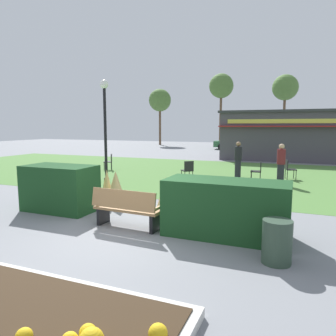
{
  "coord_description": "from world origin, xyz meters",
  "views": [
    {
      "loc": [
        3.52,
        -5.97,
        2.42
      ],
      "look_at": [
        -0.06,
        2.82,
        1.16
      ],
      "focal_mm": 33.94,
      "sensor_mm": 36.0,
      "label": 1
    }
  ],
  "objects_px": {
    "cafe_chair_center": "(289,168)",
    "cafe_chair_north": "(110,160)",
    "person_strolling": "(238,159)",
    "lamppost_mid": "(105,119)",
    "parked_car_west_slot": "(235,143)",
    "park_bench": "(127,208)",
    "cafe_chair_west": "(258,170)",
    "tree_center_bg": "(160,101)",
    "tree_right_bg": "(285,88)",
    "food_kiosk": "(302,135)",
    "tree_left_bg": "(221,87)",
    "cafe_chair_east": "(188,169)",
    "trash_bin": "(277,242)",
    "parked_car_center_slot": "(287,144)",
    "person_standing": "(281,164)"
  },
  "relations": [
    {
      "from": "cafe_chair_center",
      "to": "cafe_chair_north",
      "type": "xyz_separation_m",
      "value": [
        -9.26,
        -0.4,
        0.0
      ]
    },
    {
      "from": "cafe_chair_north",
      "to": "person_strolling",
      "type": "xyz_separation_m",
      "value": [
        7.04,
        -0.01,
        0.33
      ]
    },
    {
      "from": "lamppost_mid",
      "to": "parked_car_west_slot",
      "type": "bearing_deg",
      "value": 85.89
    },
    {
      "from": "park_bench",
      "to": "cafe_chair_west",
      "type": "distance_m",
      "value": 8.01
    },
    {
      "from": "park_bench",
      "to": "tree_center_bg",
      "type": "relative_size",
      "value": 0.25
    },
    {
      "from": "park_bench",
      "to": "tree_right_bg",
      "type": "bearing_deg",
      "value": 86.11
    },
    {
      "from": "food_kiosk",
      "to": "tree_left_bg",
      "type": "height_order",
      "value": "tree_left_bg"
    },
    {
      "from": "lamppost_mid",
      "to": "cafe_chair_east",
      "type": "xyz_separation_m",
      "value": [
        3.11,
        1.71,
        -2.18
      ]
    },
    {
      "from": "food_kiosk",
      "to": "tree_right_bg",
      "type": "xyz_separation_m",
      "value": [
        -1.84,
        13.55,
        4.78
      ]
    },
    {
      "from": "person_strolling",
      "to": "trash_bin",
      "type": "bearing_deg",
      "value": 4.17
    },
    {
      "from": "park_bench",
      "to": "tree_left_bg",
      "type": "height_order",
      "value": "tree_left_bg"
    },
    {
      "from": "cafe_chair_center",
      "to": "person_strolling",
      "type": "height_order",
      "value": "person_strolling"
    },
    {
      "from": "cafe_chair_north",
      "to": "tree_right_bg",
      "type": "distance_m",
      "value": 25.11
    },
    {
      "from": "food_kiosk",
      "to": "parked_car_center_slot",
      "type": "bearing_deg",
      "value": 98.17
    },
    {
      "from": "person_standing",
      "to": "tree_center_bg",
      "type": "xyz_separation_m",
      "value": [
        -15.73,
        23.56,
        4.71
      ]
    },
    {
      "from": "cafe_chair_north",
      "to": "parked_car_west_slot",
      "type": "relative_size",
      "value": 0.2
    },
    {
      "from": "person_standing",
      "to": "tree_center_bg",
      "type": "height_order",
      "value": "tree_center_bg"
    },
    {
      "from": "lamppost_mid",
      "to": "tree_right_bg",
      "type": "distance_m",
      "value": 27.39
    },
    {
      "from": "lamppost_mid",
      "to": "tree_left_bg",
      "type": "xyz_separation_m",
      "value": [
        -0.94,
        25.67,
        4.21
      ]
    },
    {
      "from": "tree_center_bg",
      "to": "lamppost_mid",
      "type": "bearing_deg",
      "value": -71.26
    },
    {
      "from": "park_bench",
      "to": "trash_bin",
      "type": "relative_size",
      "value": 2.2
    },
    {
      "from": "food_kiosk",
      "to": "cafe_chair_east",
      "type": "xyz_separation_m",
      "value": [
        -4.74,
        -11.19,
        -1.22
      ]
    },
    {
      "from": "food_kiosk",
      "to": "parked_car_west_slot",
      "type": "relative_size",
      "value": 2.57
    },
    {
      "from": "park_bench",
      "to": "parked_car_west_slot",
      "type": "relative_size",
      "value": 0.4
    },
    {
      "from": "food_kiosk",
      "to": "park_bench",
      "type": "bearing_deg",
      "value": -102.51
    },
    {
      "from": "tree_right_bg",
      "to": "cafe_chair_center",
      "type": "bearing_deg",
      "value": -86.9
    },
    {
      "from": "person_standing",
      "to": "tree_center_bg",
      "type": "bearing_deg",
      "value": 13.73
    },
    {
      "from": "park_bench",
      "to": "person_strolling",
      "type": "height_order",
      "value": "person_strolling"
    },
    {
      "from": "food_kiosk",
      "to": "tree_left_bg",
      "type": "relative_size",
      "value": 1.33
    },
    {
      "from": "cafe_chair_north",
      "to": "tree_left_bg",
      "type": "xyz_separation_m",
      "value": [
        1.09,
        22.24,
        6.39
      ]
    },
    {
      "from": "parked_car_center_slot",
      "to": "lamppost_mid",
      "type": "bearing_deg",
      "value": -107.13
    },
    {
      "from": "lamppost_mid",
      "to": "person_strolling",
      "type": "bearing_deg",
      "value": 34.36
    },
    {
      "from": "park_bench",
      "to": "person_strolling",
      "type": "xyz_separation_m",
      "value": [
        1.14,
        8.5,
        0.38
      ]
    },
    {
      "from": "food_kiosk",
      "to": "person_standing",
      "type": "xyz_separation_m",
      "value": [
        -0.9,
        -10.58,
        -0.89
      ]
    },
    {
      "from": "cafe_chair_east",
      "to": "tree_right_bg",
      "type": "bearing_deg",
      "value": 83.32
    },
    {
      "from": "cafe_chair_east",
      "to": "tree_center_bg",
      "type": "height_order",
      "value": "tree_center_bg"
    },
    {
      "from": "cafe_chair_north",
      "to": "cafe_chair_center",
      "type": "bearing_deg",
      "value": 2.49
    },
    {
      "from": "lamppost_mid",
      "to": "cafe_chair_north",
      "type": "distance_m",
      "value": 4.54
    },
    {
      "from": "lamppost_mid",
      "to": "cafe_chair_west",
      "type": "xyz_separation_m",
      "value": [
        6.01,
        2.64,
        -2.18
      ]
    },
    {
      "from": "cafe_chair_east",
      "to": "parked_car_west_slot",
      "type": "xyz_separation_m",
      "value": [
        -1.57,
        19.77,
        0.12
      ]
    },
    {
      "from": "person_standing",
      "to": "person_strolling",
      "type": "bearing_deg",
      "value": 40.36
    },
    {
      "from": "lamppost_mid",
      "to": "tree_center_bg",
      "type": "xyz_separation_m",
      "value": [
        -8.78,
        25.87,
        2.87
      ]
    },
    {
      "from": "cafe_chair_center",
      "to": "person_strolling",
      "type": "bearing_deg",
      "value": -169.56
    },
    {
      "from": "person_standing",
      "to": "parked_car_west_slot",
      "type": "height_order",
      "value": "person_standing"
    },
    {
      "from": "person_strolling",
      "to": "parked_car_center_slot",
      "type": "height_order",
      "value": "person_strolling"
    },
    {
      "from": "person_strolling",
      "to": "tree_right_bg",
      "type": "xyz_separation_m",
      "value": [
        1.01,
        23.02,
        5.67
      ]
    },
    {
      "from": "parked_car_center_slot",
      "to": "tree_center_bg",
      "type": "distance_m",
      "value": 16.75
    },
    {
      "from": "lamppost_mid",
      "to": "person_strolling",
      "type": "xyz_separation_m",
      "value": [
        5.01,
        3.42,
        -1.84
      ]
    },
    {
      "from": "parked_car_center_slot",
      "to": "cafe_chair_center",
      "type": "bearing_deg",
      "value": -88.0
    },
    {
      "from": "cafe_chair_north",
      "to": "parked_car_west_slot",
      "type": "height_order",
      "value": "parked_car_west_slot"
    }
  ]
}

